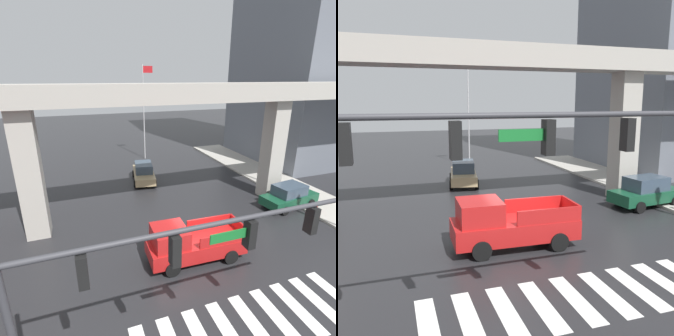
% 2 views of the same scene
% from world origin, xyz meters
% --- Properties ---
extents(ground_plane, '(120.00, 120.00, 0.00)m').
position_xyz_m(ground_plane, '(0.00, 0.00, 0.00)').
color(ground_plane, '#232326').
extents(crosswalk_stripes, '(9.35, 2.80, 0.01)m').
position_xyz_m(crosswalk_stripes, '(-0.00, -5.59, 0.01)').
color(crosswalk_stripes, silver).
rests_on(crosswalk_stripes, ground).
extents(elevated_overpass, '(58.63, 2.29, 8.80)m').
position_xyz_m(elevated_overpass, '(0.00, 4.04, 7.60)').
color(elevated_overpass, '#ADA89E').
rests_on(elevated_overpass, ground).
extents(sidewalk_east, '(4.00, 36.00, 0.15)m').
position_xyz_m(sidewalk_east, '(11.21, 2.00, 0.07)').
color(sidewalk_east, '#ADA89E').
rests_on(sidewalk_east, ground).
extents(pickup_truck, '(5.16, 2.22, 2.08)m').
position_xyz_m(pickup_truck, '(-0.72, -1.20, 0.99)').
color(pickup_truck, red).
rests_on(pickup_truck, ground).
extents(sedan_dark_green, '(4.48, 2.35, 1.72)m').
position_xyz_m(sedan_dark_green, '(8.65, 1.95, 0.85)').
color(sedan_dark_green, '#14472D').
rests_on(sedan_dark_green, ground).
extents(sedan_tan, '(2.48, 4.53, 1.72)m').
position_xyz_m(sedan_tan, '(-0.22, 10.44, 0.85)').
color(sedan_tan, tan).
rests_on(sedan_tan, ground).
extents(traffic_signal_mast, '(10.89, 0.32, 6.20)m').
position_xyz_m(traffic_signal_mast, '(-3.88, -6.71, 4.68)').
color(traffic_signal_mast, '#38383D').
rests_on(traffic_signal_mast, ground).
extents(street_lamp_mid_block, '(0.44, 0.70, 7.24)m').
position_xyz_m(street_lamp_mid_block, '(10.01, 5.94, 4.56)').
color(street_lamp_mid_block, '#38383D').
rests_on(street_lamp_mid_block, ground).
extents(fire_hydrant, '(0.24, 0.24, 0.85)m').
position_xyz_m(fire_hydrant, '(9.61, 0.39, 0.43)').
color(fire_hydrant, red).
rests_on(fire_hydrant, ground).
extents(flagpole, '(1.16, 0.12, 10.44)m').
position_xyz_m(flagpole, '(1.85, 17.46, 6.02)').
color(flagpole, silver).
rests_on(flagpole, ground).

